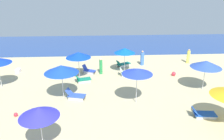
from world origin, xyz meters
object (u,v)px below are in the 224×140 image
(lounge_chair_0_1, at_px, (203,114))
(beachgoer_1, at_px, (101,66))
(umbrella_2, at_px, (61,69))
(umbrella_6, at_px, (206,64))
(umbrella_3, at_px, (137,71))
(umbrella_5, at_px, (78,55))
(beach_ball_2, at_px, (16,115))
(lounge_chair_5_1, at_px, (83,79))
(beachgoer_4, at_px, (142,58))
(lounge_chair_4_1, at_px, (123,64))
(umbrella_4, at_px, (125,50))
(beach_ball_1, at_px, (174,74))
(lounge_chair_2_0, at_px, (75,95))
(umbrella_1, at_px, (39,112))
(cooler_box_0, at_px, (18,71))
(lounge_chair_4_0, at_px, (127,73))
(lounge_chair_5_0, at_px, (89,70))

(lounge_chair_0_1, bearing_deg, beachgoer_1, 44.89)
(umbrella_2, relative_size, beachgoer_1, 1.63)
(umbrella_6, height_order, beachgoer_1, umbrella_6)
(umbrella_3, xyz_separation_m, umbrella_6, (5.66, 1.86, -0.25))
(lounge_chair_0_1, height_order, umbrella_5, umbrella_5)
(umbrella_2, height_order, beach_ball_2, umbrella_2)
(lounge_chair_5_1, xyz_separation_m, beachgoer_4, (5.89, 4.05, 0.45))
(umbrella_5, relative_size, umbrella_6, 1.00)
(beachgoer_1, bearing_deg, lounge_chair_4_1, 78.04)
(umbrella_4, height_order, beach_ball_1, umbrella_4)
(lounge_chair_2_0, height_order, beachgoer_1, beachgoer_1)
(umbrella_1, bearing_deg, cooler_box_0, 113.80)
(lounge_chair_4_1, relative_size, lounge_chair_5_1, 1.11)
(umbrella_6, bearing_deg, beachgoer_4, 122.05)
(lounge_chair_4_0, xyz_separation_m, umbrella_5, (-4.29, -0.19, 1.86))
(lounge_chair_4_0, relative_size, beachgoer_4, 0.93)
(umbrella_5, distance_m, beach_ball_1, 8.81)
(umbrella_3, relative_size, lounge_chair_5_1, 1.79)
(umbrella_4, distance_m, lounge_chair_4_1, 2.39)
(lounge_chair_0_1, bearing_deg, beach_ball_2, 92.12)
(lounge_chair_0_1, height_order, umbrella_4, umbrella_4)
(lounge_chair_2_0, xyz_separation_m, lounge_chair_4_1, (4.19, 6.71, -0.01))
(umbrella_3, bearing_deg, lounge_chair_5_0, 121.22)
(cooler_box_0, bearing_deg, umbrella_6, -102.63)
(lounge_chair_2_0, distance_m, beach_ball_2, 4.15)
(lounge_chair_2_0, height_order, beach_ball_2, lounge_chair_2_0)
(lounge_chair_4_0, bearing_deg, lounge_chair_0_1, -146.17)
(lounge_chair_4_1, bearing_deg, lounge_chair_4_0, 154.65)
(beachgoer_4, distance_m, cooler_box_0, 12.26)
(umbrella_1, xyz_separation_m, umbrella_2, (0.26, 5.44, 0.18))
(umbrella_5, xyz_separation_m, beach_ball_1, (8.59, -0.05, -1.95))
(beachgoer_1, bearing_deg, umbrella_1, -67.80)
(lounge_chair_4_0, distance_m, umbrella_6, 6.77)
(lounge_chair_5_1, bearing_deg, umbrella_1, 155.66)
(lounge_chair_0_1, distance_m, lounge_chair_4_1, 10.41)
(lounge_chair_2_0, distance_m, umbrella_3, 4.87)
(lounge_chair_0_1, height_order, cooler_box_0, lounge_chair_0_1)
(lounge_chair_4_1, distance_m, umbrella_5, 5.31)
(umbrella_5, xyz_separation_m, beachgoer_1, (1.94, 0.85, -1.38))
(lounge_chair_4_1, height_order, umbrella_6, umbrella_6)
(umbrella_4, distance_m, lounge_chair_5_1, 4.77)
(umbrella_2, distance_m, cooler_box_0, 7.69)
(lounge_chair_4_1, xyz_separation_m, umbrella_6, (5.81, -5.63, 1.84))
(umbrella_4, height_order, umbrella_6, umbrella_6)
(umbrella_3, height_order, lounge_chair_4_1, umbrella_3)
(beach_ball_2, bearing_deg, lounge_chair_4_0, 39.01)
(umbrella_4, xyz_separation_m, beach_ball_1, (4.42, -1.22, -1.94))
(lounge_chair_5_0, bearing_deg, umbrella_2, -174.24)
(umbrella_1, bearing_deg, lounge_chair_5_1, 79.80)
(lounge_chair_4_0, bearing_deg, umbrella_2, 132.31)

